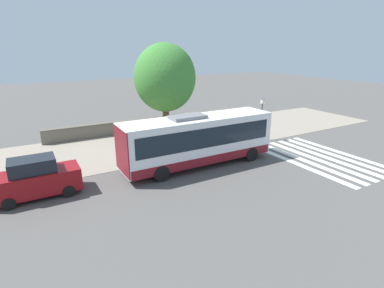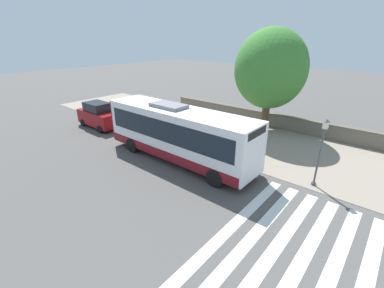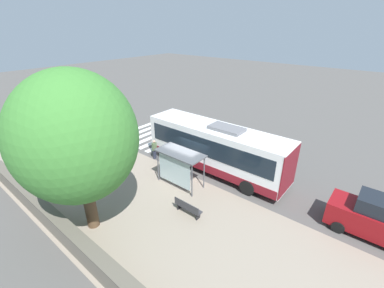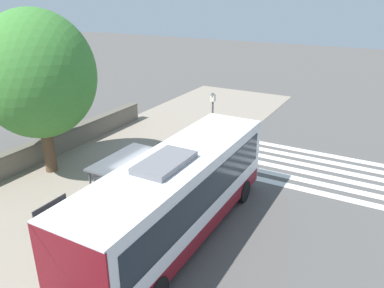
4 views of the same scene
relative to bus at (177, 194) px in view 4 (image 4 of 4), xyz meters
name	(u,v)px [view 4 (image 4 of 4)]	position (x,y,z in m)	size (l,w,h in m)	color
ground_plane	(155,212)	(-1.75, 1.00, -1.85)	(120.00, 120.00, 0.00)	#514F4C
sidewalk_plaza	(78,188)	(-6.25, 1.00, -1.84)	(9.00, 44.00, 0.02)	gray
crosswalk_stripes	(312,170)	(3.25, 8.51, -1.85)	(9.00, 5.25, 0.01)	silver
stone_wall	(20,159)	(-10.30, 1.00, -1.23)	(0.60, 20.00, 1.23)	#6B6356
bus	(177,194)	(0.00, 0.00, 0.00)	(2.67, 10.56, 3.57)	white
bus_shelter	(123,167)	(-3.11, 0.72, 0.11)	(1.52, 3.22, 2.38)	#515459
pedestrian	(199,162)	(-1.58, 4.69, -0.92)	(0.34, 0.22, 1.61)	#2D3347
bench	(53,212)	(-4.99, -1.59, -1.37)	(0.40, 1.72, 0.88)	#333338
street_lamp_near	(212,118)	(-2.34, 7.72, 0.37)	(0.28, 0.28, 3.71)	#4C4C51
shade_tree	(37,75)	(-8.81, 1.73, 3.23)	(5.61, 5.61, 8.19)	brown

